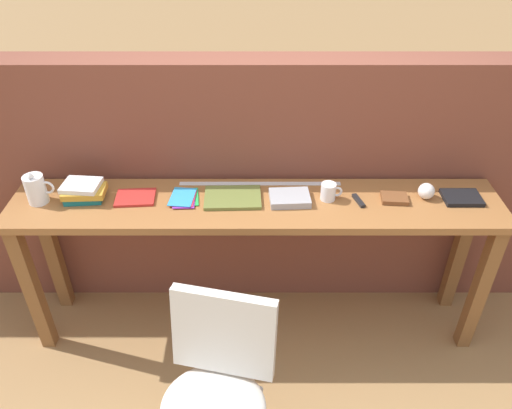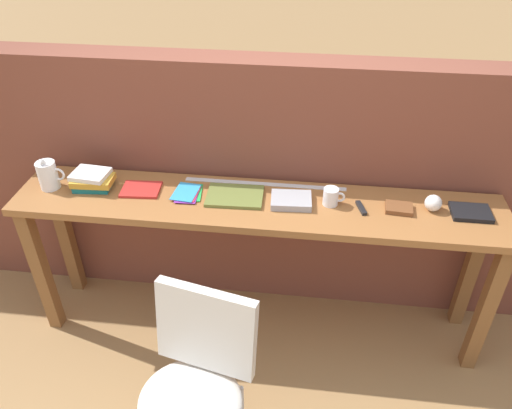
{
  "view_description": "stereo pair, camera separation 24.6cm",
  "coord_description": "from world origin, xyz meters",
  "px_view_note": "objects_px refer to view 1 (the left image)",
  "views": [
    {
      "loc": [
        -0.0,
        -1.77,
        2.32
      ],
      "look_at": [
        0.0,
        0.25,
        0.9
      ],
      "focal_mm": 35.0,
      "sensor_mm": 36.0,
      "label": 1
    },
    {
      "loc": [
        0.25,
        -1.75,
        2.32
      ],
      "look_at": [
        0.0,
        0.25,
        0.9
      ],
      "focal_mm": 35.0,
      "sensor_mm": 36.0,
      "label": 2
    }
  ],
  "objects_px": {
    "pitcher_white": "(36,189)",
    "magazine_cycling": "(135,197)",
    "leather_journal_brown": "(394,198)",
    "pamphlet_pile_colourful": "(184,198)",
    "chair_white_moulded": "(217,382)",
    "mug": "(329,192)",
    "sports_ball_small": "(426,191)",
    "multitool_folded": "(358,201)",
    "book_stack_leftmost": "(84,191)",
    "book_open_centre": "(233,198)",
    "book_repair_rightmost": "(462,198)"
  },
  "relations": [
    {
      "from": "mug",
      "to": "leather_journal_brown",
      "type": "distance_m",
      "value": 0.34
    },
    {
      "from": "multitool_folded",
      "to": "sports_ball_small",
      "type": "height_order",
      "value": "sports_ball_small"
    },
    {
      "from": "mug",
      "to": "sports_ball_small",
      "type": "distance_m",
      "value": 0.5
    },
    {
      "from": "chair_white_moulded",
      "to": "magazine_cycling",
      "type": "xyz_separation_m",
      "value": [
        -0.45,
        0.83,
        0.36
      ]
    },
    {
      "from": "pitcher_white",
      "to": "book_stack_leftmost",
      "type": "bearing_deg",
      "value": 6.83
    },
    {
      "from": "chair_white_moulded",
      "to": "book_stack_leftmost",
      "type": "xyz_separation_m",
      "value": [
        -0.71,
        0.83,
        0.4
      ]
    },
    {
      "from": "pamphlet_pile_colourful",
      "to": "leather_journal_brown",
      "type": "bearing_deg",
      "value": -0.57
    },
    {
      "from": "leather_journal_brown",
      "to": "book_repair_rightmost",
      "type": "relative_size",
      "value": 0.69
    },
    {
      "from": "book_open_centre",
      "to": "book_repair_rightmost",
      "type": "distance_m",
      "value": 1.16
    },
    {
      "from": "book_stack_leftmost",
      "to": "mug",
      "type": "bearing_deg",
      "value": -0.07
    },
    {
      "from": "leather_journal_brown",
      "to": "book_repair_rightmost",
      "type": "distance_m",
      "value": 0.34
    },
    {
      "from": "magazine_cycling",
      "to": "book_open_centre",
      "type": "height_order",
      "value": "book_open_centre"
    },
    {
      "from": "book_open_centre",
      "to": "book_repair_rightmost",
      "type": "height_order",
      "value": "book_repair_rightmost"
    },
    {
      "from": "book_open_centre",
      "to": "chair_white_moulded",
      "type": "bearing_deg",
      "value": -94.75
    },
    {
      "from": "pitcher_white",
      "to": "leather_journal_brown",
      "type": "bearing_deg",
      "value": 0.42
    },
    {
      "from": "chair_white_moulded",
      "to": "multitool_folded",
      "type": "bearing_deg",
      "value": 49.75
    },
    {
      "from": "mug",
      "to": "pitcher_white",
      "type": "bearing_deg",
      "value": -179.01
    },
    {
      "from": "magazine_cycling",
      "to": "pamphlet_pile_colourful",
      "type": "height_order",
      "value": "pamphlet_pile_colourful"
    },
    {
      "from": "book_stack_leftmost",
      "to": "leather_journal_brown",
      "type": "bearing_deg",
      "value": -0.49
    },
    {
      "from": "chair_white_moulded",
      "to": "book_open_centre",
      "type": "bearing_deg",
      "value": 87.04
    },
    {
      "from": "book_stack_leftmost",
      "to": "pitcher_white",
      "type": "bearing_deg",
      "value": -173.17
    },
    {
      "from": "magazine_cycling",
      "to": "sports_ball_small",
      "type": "bearing_deg",
      "value": -3.64
    },
    {
      "from": "book_open_centre",
      "to": "book_repair_rightmost",
      "type": "xyz_separation_m",
      "value": [
        1.16,
        -0.0,
        0.0
      ]
    },
    {
      "from": "pitcher_white",
      "to": "leather_journal_brown",
      "type": "relative_size",
      "value": 1.41
    },
    {
      "from": "pitcher_white",
      "to": "sports_ball_small",
      "type": "height_order",
      "value": "pitcher_white"
    },
    {
      "from": "pamphlet_pile_colourful",
      "to": "magazine_cycling",
      "type": "bearing_deg",
      "value": 178.93
    },
    {
      "from": "pamphlet_pile_colourful",
      "to": "chair_white_moulded",
      "type": "bearing_deg",
      "value": -76.14
    },
    {
      "from": "multitool_folded",
      "to": "book_repair_rightmost",
      "type": "bearing_deg",
      "value": 2.47
    },
    {
      "from": "sports_ball_small",
      "to": "book_repair_rightmost",
      "type": "xyz_separation_m",
      "value": [
        0.18,
        -0.01,
        -0.03
      ]
    },
    {
      "from": "magazine_cycling",
      "to": "leather_journal_brown",
      "type": "xyz_separation_m",
      "value": [
        1.32,
        -0.02,
        0.01
      ]
    },
    {
      "from": "chair_white_moulded",
      "to": "mug",
      "type": "bearing_deg",
      "value": 57.43
    },
    {
      "from": "mug",
      "to": "book_repair_rightmost",
      "type": "relative_size",
      "value": 0.58
    },
    {
      "from": "pamphlet_pile_colourful",
      "to": "sports_ball_small",
      "type": "distance_m",
      "value": 1.23
    },
    {
      "from": "chair_white_moulded",
      "to": "book_stack_leftmost",
      "type": "relative_size",
      "value": 4.08
    },
    {
      "from": "magazine_cycling",
      "to": "leather_journal_brown",
      "type": "relative_size",
      "value": 1.52
    },
    {
      "from": "multitool_folded",
      "to": "leather_journal_brown",
      "type": "bearing_deg",
      "value": 4.59
    },
    {
      "from": "pamphlet_pile_colourful",
      "to": "mug",
      "type": "distance_m",
      "value": 0.73
    },
    {
      "from": "sports_ball_small",
      "to": "pamphlet_pile_colourful",
      "type": "bearing_deg",
      "value": -179.48
    },
    {
      "from": "book_open_centre",
      "to": "mug",
      "type": "bearing_deg",
      "value": -1.77
    },
    {
      "from": "book_stack_leftmost",
      "to": "sports_ball_small",
      "type": "distance_m",
      "value": 1.73
    },
    {
      "from": "mug",
      "to": "book_repair_rightmost",
      "type": "distance_m",
      "value": 0.68
    },
    {
      "from": "chair_white_moulded",
      "to": "pitcher_white",
      "type": "height_order",
      "value": "pitcher_white"
    },
    {
      "from": "magazine_cycling",
      "to": "leather_journal_brown",
      "type": "bearing_deg",
      "value": -4.56
    },
    {
      "from": "book_stack_leftmost",
      "to": "leather_journal_brown",
      "type": "xyz_separation_m",
      "value": [
        1.57,
        -0.01,
        -0.03
      ]
    },
    {
      "from": "book_open_centre",
      "to": "pamphlet_pile_colourful",
      "type": "bearing_deg",
      "value": 178.49
    },
    {
      "from": "book_open_centre",
      "to": "book_repair_rightmost",
      "type": "relative_size",
      "value": 1.51
    },
    {
      "from": "pitcher_white",
      "to": "magazine_cycling",
      "type": "bearing_deg",
      "value": 3.41
    },
    {
      "from": "pitcher_white",
      "to": "multitool_folded",
      "type": "distance_m",
      "value": 1.61
    },
    {
      "from": "magazine_cycling",
      "to": "leather_journal_brown",
      "type": "height_order",
      "value": "leather_journal_brown"
    },
    {
      "from": "book_open_centre",
      "to": "mug",
      "type": "xyz_separation_m",
      "value": [
        0.49,
        0.0,
        0.04
      ]
    }
  ]
}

